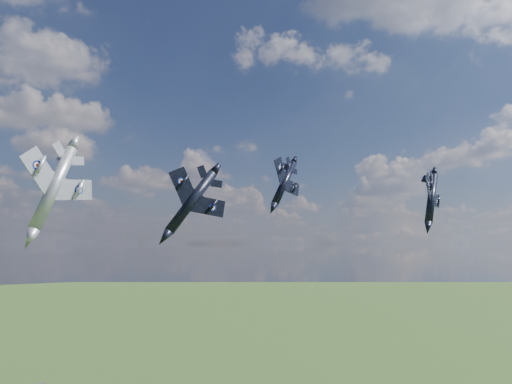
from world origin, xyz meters
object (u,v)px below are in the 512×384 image
jet_lead_navy (192,202)px  jet_right_navy (431,198)px  jet_left_silver (53,188)px  jet_high_navy (284,183)px

jet_lead_navy → jet_right_navy: (38.08, -7.96, 1.64)m
jet_lead_navy → jet_left_silver: jet_left_silver is taller
jet_right_navy → jet_left_silver: jet_left_silver is taller
jet_high_navy → jet_left_silver: size_ratio=0.95×
jet_high_navy → jet_left_silver: bearing=176.7°
jet_lead_navy → jet_left_silver: size_ratio=0.88×
jet_right_navy → jet_lead_navy: bearing=144.2°
jet_lead_navy → jet_left_silver: 17.15m
jet_right_navy → jet_left_silver: bearing=143.2°
jet_left_silver → jet_lead_navy: bearing=-36.2°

